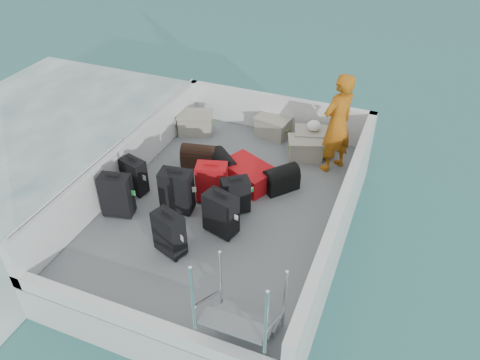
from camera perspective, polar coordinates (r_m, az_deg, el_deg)
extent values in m
plane|color=#1C6260|center=(7.56, -1.65, -6.55)|extent=(160.00, 160.00, 0.00)
cube|color=silver|center=(7.36, -1.69, -4.83)|extent=(3.60, 5.00, 0.60)
cube|color=slate|center=(7.16, -1.73, -2.95)|extent=(3.30, 4.70, 0.02)
cube|color=silver|center=(7.68, -13.73, 2.26)|extent=(0.14, 5.00, 0.70)
cube|color=silver|center=(6.58, 12.23, -4.00)|extent=(0.14, 5.00, 0.70)
cube|color=silver|center=(8.87, 4.52, 8.11)|extent=(3.60, 0.14, 0.70)
cube|color=silver|center=(5.61, -12.05, -16.65)|extent=(3.60, 0.14, 0.20)
cylinder|color=silver|center=(7.47, -14.16, 4.81)|extent=(0.04, 4.80, 0.04)
cube|color=black|center=(6.98, -14.78, -1.87)|extent=(0.48, 0.34, 0.68)
cube|color=black|center=(7.41, -12.76, 0.48)|extent=(0.43, 0.32, 0.58)
cube|color=black|center=(6.23, -8.62, -6.51)|extent=(0.48, 0.37, 0.64)
cube|color=black|center=(6.89, -7.72, -1.39)|extent=(0.50, 0.34, 0.68)
cube|color=#B70E10|center=(7.05, -3.44, -0.33)|extent=(0.52, 0.39, 0.63)
cube|color=black|center=(6.47, -2.35, -4.16)|extent=(0.51, 0.38, 0.63)
cube|color=black|center=(6.83, -0.55, -1.94)|extent=(0.46, 0.43, 0.57)
cube|color=#B70E10|center=(7.48, 1.01, 0.72)|extent=(0.99, 0.86, 0.33)
cube|color=gray|center=(8.88, -5.44, 6.86)|extent=(0.72, 0.61, 0.37)
cube|color=gray|center=(8.76, 4.01, 6.43)|extent=(0.64, 0.50, 0.35)
cube|color=gray|center=(8.41, 8.81, 4.77)|extent=(0.69, 0.56, 0.36)
cube|color=gray|center=(8.17, 7.97, 3.73)|extent=(0.67, 0.56, 0.34)
ellipsoid|color=gold|center=(8.27, 10.39, 3.40)|extent=(0.28, 0.26, 0.22)
ellipsoid|color=white|center=(8.27, 8.98, 6.38)|extent=(0.24, 0.24, 0.18)
imported|color=orange|center=(7.65, 11.79, 6.74)|extent=(0.68, 0.74, 1.69)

